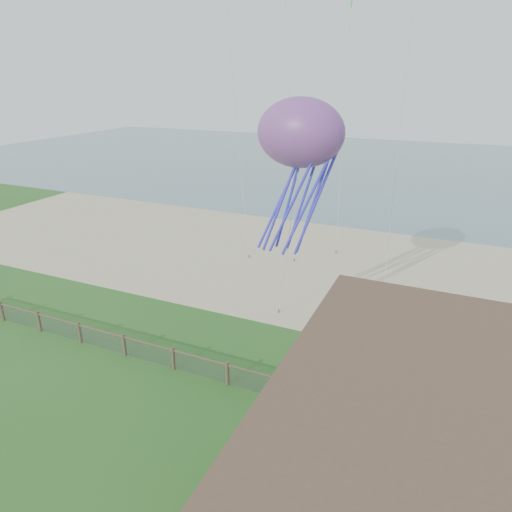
# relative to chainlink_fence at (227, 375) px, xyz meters

# --- Properties ---
(ground) EXTENTS (160.00, 160.00, 0.00)m
(ground) POSITION_rel_chainlink_fence_xyz_m (0.00, -6.00, -0.55)
(ground) COLOR #265C1F
(ground) RESTS_ON ground
(sand_beach) EXTENTS (72.00, 20.00, 0.02)m
(sand_beach) POSITION_rel_chainlink_fence_xyz_m (0.00, 16.00, -0.55)
(sand_beach) COLOR #C3B08D
(sand_beach) RESTS_ON ground
(ocean) EXTENTS (160.00, 68.00, 0.02)m
(ocean) POSITION_rel_chainlink_fence_xyz_m (0.00, 60.00, -0.55)
(ocean) COLOR slate
(ocean) RESTS_ON ground
(chainlink_fence) EXTENTS (36.20, 0.20, 1.25)m
(chainlink_fence) POSITION_rel_chainlink_fence_xyz_m (0.00, 0.00, 0.00)
(chainlink_fence) COLOR #483828
(chainlink_fence) RESTS_ON ground
(picnic_table) EXTENTS (1.60, 1.23, 0.66)m
(picnic_table) POSITION_rel_chainlink_fence_xyz_m (7.27, -1.81, -0.22)
(picnic_table) COLOR brown
(picnic_table) RESTS_ON ground
(octopus_kite) EXTENTS (4.05, 3.03, 7.87)m
(octopus_kite) POSITION_rel_chainlink_fence_xyz_m (1.66, 4.54, 8.60)
(octopus_kite) COLOR red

